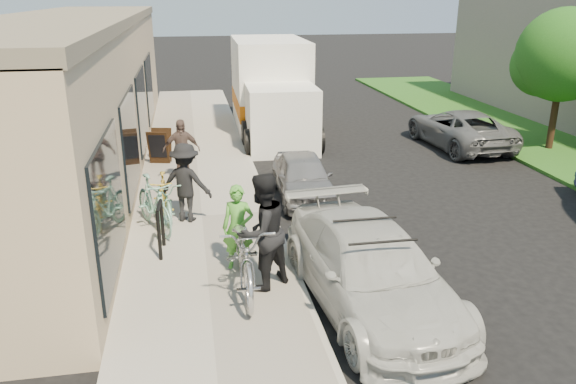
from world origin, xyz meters
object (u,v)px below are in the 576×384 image
cruiser_bike_a (154,204)px  cruiser_bike_b (165,199)px  sedan_white (370,269)px  woman_rider (238,228)px  man_standing (262,232)px  sedan_silver (303,177)px  moving_truck (271,92)px  median_tree (562,59)px  tandem_bike (244,253)px  bystander_a (186,183)px  bystander_b (181,150)px  cruiser_bike_c (163,198)px  far_car_gray (459,128)px  sandwich_board (160,146)px  bike_rack (160,224)px

cruiser_bike_a → cruiser_bike_b: cruiser_bike_a is taller
cruiser_bike_a → sedan_white: bearing=-67.3°
woman_rider → man_standing: (0.33, -0.74, 0.22)m
woman_rider → sedan_silver: bearing=78.6°
moving_truck → sedan_white: bearing=-89.7°
sedan_silver → median_tree: bearing=20.9°
sedan_white → tandem_bike: bearing=154.9°
bystander_a → bystander_b: bearing=-64.9°
median_tree → woman_rider: size_ratio=2.81×
woman_rider → cruiser_bike_b: woman_rider is taller
cruiser_bike_c → bystander_a: (0.50, -0.15, 0.36)m
median_tree → cruiser_bike_b: (-11.89, -4.02, -2.30)m
sedan_silver → far_car_gray: bearing=35.2°
sandwich_board → median_tree: bearing=12.2°
cruiser_bike_c → bystander_b: size_ratio=1.00×
woman_rider → median_tree: bearing=48.2°
cruiser_bike_a → man_standing: bearing=-78.5°
cruiser_bike_a → cruiser_bike_c: (0.17, 0.53, -0.07)m
sedan_white → far_car_gray: bearing=51.4°
sedan_white → sedan_silver: (-0.02, 5.17, -0.12)m
tandem_bike → woman_rider: bearing=92.7°
cruiser_bike_b → bike_rack: bearing=-101.0°
sedan_white → sandwich_board: bearing=107.8°
cruiser_bike_b → tandem_bike: bearing=-77.8°
moving_truck → bystander_a: 8.94m
tandem_bike → cruiser_bike_b: (-1.37, 3.37, -0.19)m
sandwich_board → sedan_silver: (3.54, -3.22, -0.09)m
sedan_silver → cruiser_bike_b: 3.45m
bike_rack → cruiser_bike_c: bearing=90.2°
cruiser_bike_a → moving_truck: bearing=44.1°
sandwich_board → cruiser_bike_a: bearing=-75.8°
bike_rack → cruiser_bike_c: size_ratio=0.59×
sandwich_board → man_standing: size_ratio=0.49×
sedan_silver → tandem_bike: size_ratio=1.34×
woman_rider → bystander_a: 2.56m
cruiser_bike_c → far_car_gray: bearing=30.3°
median_tree → cruiser_bike_c: 12.81m
sandwich_board → cruiser_bike_c: cruiser_bike_c is taller
man_standing → cruiser_bike_b: size_ratio=1.19×
moving_truck → cruiser_bike_b: (-3.57, -8.15, -0.85)m
sandwich_board → sedan_silver: sandwich_board is taller
sandwich_board → cruiser_bike_c: bearing=-73.5°
cruiser_bike_a → sedan_silver: bearing=3.5°
sedan_silver → woman_rider: bearing=-115.3°
bike_rack → sedan_silver: (3.31, 2.86, -0.19)m
bike_rack → cruiser_bike_b: (0.03, 1.76, -0.15)m
cruiser_bike_c → bystander_b: bystander_b is taller
sedan_silver → tandem_bike: 4.87m
sandwich_board → woman_rider: (1.60, -6.95, 0.28)m
sedan_white → sedan_silver: sedan_white is taller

